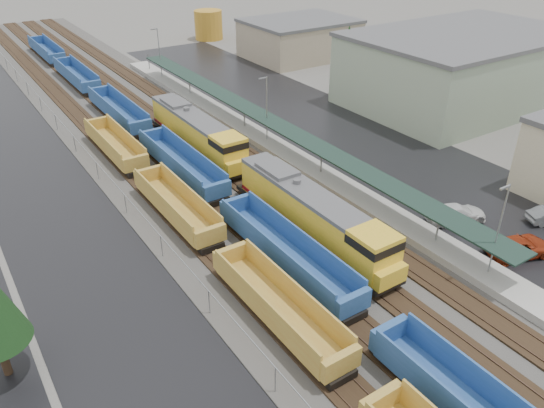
# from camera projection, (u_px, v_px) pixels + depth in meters

# --- Properties ---
(ballast_strip) EXTENTS (20.00, 160.00, 0.08)m
(ballast_strip) POSITION_uv_depth(u_px,v_px,m) (156.00, 134.00, 63.88)
(ballast_strip) COLOR #302D2B
(ballast_strip) RESTS_ON ground
(trackbed) EXTENTS (14.60, 160.00, 0.22)m
(trackbed) POSITION_uv_depth(u_px,v_px,m) (156.00, 133.00, 63.82)
(trackbed) COLOR black
(trackbed) RESTS_ON ground
(west_parking_lot) EXTENTS (10.00, 160.00, 0.02)m
(west_parking_lot) POSITION_uv_depth(u_px,v_px,m) (25.00, 164.00, 56.70)
(west_parking_lot) COLOR black
(west_parking_lot) RESTS_ON ground
(east_commuter_lot) EXTENTS (16.00, 100.00, 0.02)m
(east_commuter_lot) POSITION_uv_depth(u_px,v_px,m) (331.00, 128.00, 65.78)
(east_commuter_lot) COLOR black
(east_commuter_lot) RESTS_ON ground
(station_platform) EXTENTS (3.00, 80.00, 8.00)m
(station_platform) POSITION_uv_depth(u_px,v_px,m) (267.00, 139.00, 60.87)
(station_platform) COLOR #9E9B93
(station_platform) RESTS_ON ground
(chainlink_fence) EXTENTS (0.08, 160.04, 2.02)m
(chainlink_fence) POSITION_uv_depth(u_px,v_px,m) (78.00, 144.00, 57.41)
(chainlink_fence) COLOR gray
(chainlink_fence) RESTS_ON ground
(industrial_buildings) EXTENTS (32.52, 75.30, 9.50)m
(industrial_buildings) POSITION_uv_depth(u_px,v_px,m) (464.00, 78.00, 69.66)
(industrial_buildings) COLOR #C1B694
(industrial_buildings) RESTS_ON ground
(tree_east) EXTENTS (4.40, 4.40, 10.00)m
(tree_east) POSITION_uv_depth(u_px,v_px,m) (348.00, 52.00, 72.65)
(tree_east) COLOR #332316
(tree_east) RESTS_ON ground
(locomotive_lead) EXTENTS (2.93, 19.30, 4.37)m
(locomotive_lead) POSITION_uv_depth(u_px,v_px,m) (315.00, 215.00, 42.99)
(locomotive_lead) COLOR black
(locomotive_lead) RESTS_ON ground
(locomotive_trail) EXTENTS (2.93, 19.30, 4.37)m
(locomotive_trail) POSITION_uv_depth(u_px,v_px,m) (198.00, 133.00, 58.15)
(locomotive_trail) COLOR black
(locomotive_trail) RESTS_ON ground
(well_string_yellow) EXTENTS (2.75, 77.30, 2.43)m
(well_string_yellow) POSITION_uv_depth(u_px,v_px,m) (278.00, 307.00, 35.04)
(well_string_yellow) COLOR #AC7C30
(well_string_yellow) RESTS_ON ground
(well_string_blue) EXTENTS (2.80, 128.22, 2.49)m
(well_string_blue) POSITION_uv_depth(u_px,v_px,m) (181.00, 164.00, 53.92)
(well_string_blue) COLOR navy
(well_string_blue) RESTS_ON ground
(storage_tank) EXTENTS (5.57, 5.57, 5.57)m
(storage_tank) POSITION_uv_depth(u_px,v_px,m) (208.00, 25.00, 106.40)
(storage_tank) COLOR #B88324
(storage_tank) RESTS_ON ground
(parked_car_east_b) EXTENTS (4.14, 6.00, 1.52)m
(parked_car_east_b) POSITION_uv_depth(u_px,v_px,m) (519.00, 247.00, 41.89)
(parked_car_east_b) COLOR #9B2F13
(parked_car_east_b) RESTS_ON ground
(parked_car_east_c) EXTENTS (3.94, 5.81, 1.56)m
(parked_car_east_c) POSITION_uv_depth(u_px,v_px,m) (456.00, 214.00, 46.29)
(parked_car_east_c) COLOR silver
(parked_car_east_c) RESTS_ON ground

